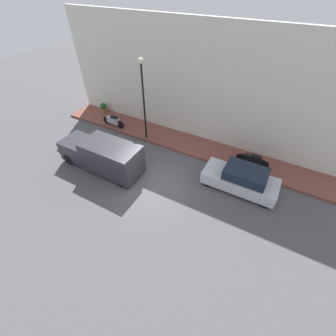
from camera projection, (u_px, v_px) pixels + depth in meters
The scene contains 9 objects.
ground_plane at pixel (147, 184), 12.99m from camera, with size 60.00×60.00×0.00m, color #514F51.
sidewalk at pixel (182, 142), 15.99m from camera, with size 2.20×19.76×0.15m.
building_facade at pixel (193, 85), 14.35m from camera, with size 0.30×19.76×7.49m.
parked_car at pixel (241, 179), 12.35m from camera, with size 1.67×4.04×1.44m.
delivery_van at pixel (102, 155), 13.42m from camera, with size 1.80×5.29×1.98m.
scooter_silver at pixel (113, 121), 17.17m from camera, with size 0.30×1.92×0.84m.
motorcycle_black at pixel (253, 160), 13.65m from camera, with size 0.30×2.00×0.86m.
streetlamp at pixel (143, 89), 13.84m from camera, with size 0.36×0.36×5.44m.
potted_plant at pixel (104, 108), 18.82m from camera, with size 0.54×0.54×0.83m.
Camera 1 is at (-7.31, -5.43, 9.40)m, focal length 24.00 mm.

